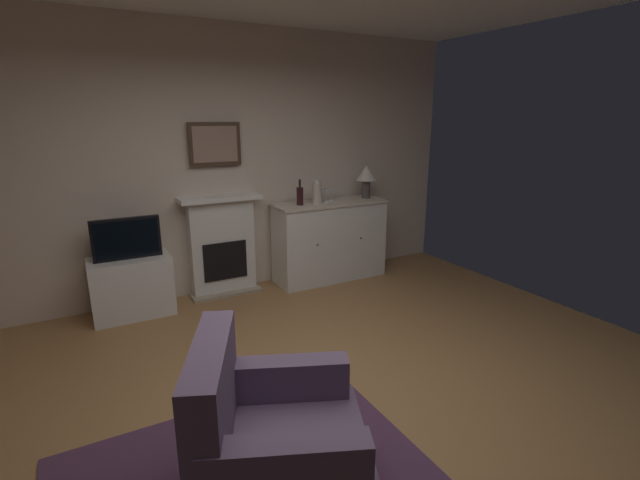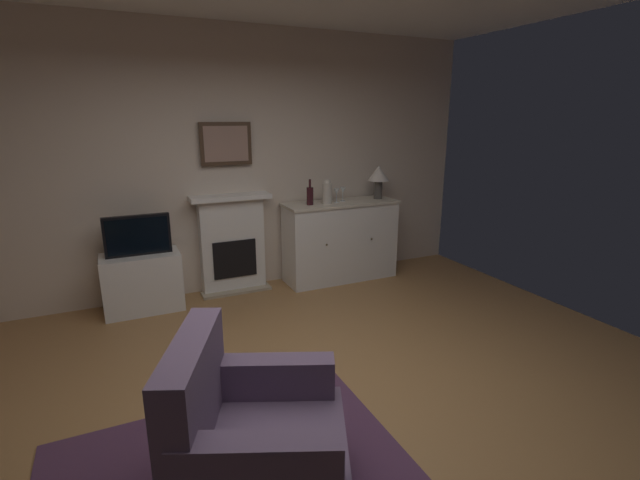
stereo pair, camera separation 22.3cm
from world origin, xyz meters
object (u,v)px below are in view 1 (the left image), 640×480
object	(u,v)px
fireplace_unit	(222,245)
vase_decorative	(317,192)
framed_picture	(215,144)
sideboard_cabinet	(330,240)
wine_glass_center	(332,191)
tv_set	(126,239)
tv_cabinet	(132,287)
table_lamp	(366,175)
wine_bottle	(300,196)
wine_glass_left	(326,192)
armchair	(271,443)

from	to	relation	value
fireplace_unit	vase_decorative	xyz separation A→B (m)	(1.07, -0.23, 0.54)
framed_picture	sideboard_cabinet	world-z (taller)	framed_picture
framed_picture	vase_decorative	distance (m)	1.23
framed_picture	wine_glass_center	distance (m)	1.44
framed_picture	wine_glass_center	size ratio (longest dim) A/B	3.33
fireplace_unit	wine_glass_center	xyz separation A→B (m)	(1.31, -0.14, 0.52)
tv_set	tv_cabinet	bearing A→B (deg)	90.00
fireplace_unit	tv_set	size ratio (longest dim) A/B	1.77
framed_picture	table_lamp	xyz separation A→B (m)	(1.78, -0.22, -0.41)
wine_bottle	wine_glass_center	xyz separation A→B (m)	(0.44, 0.05, 0.01)
framed_picture	fireplace_unit	bearing A→B (deg)	-90.00
wine_glass_center	table_lamp	bearing A→B (deg)	-4.18
fireplace_unit	vase_decorative	bearing A→B (deg)	-12.01
wine_glass_center	vase_decorative	world-z (taller)	vase_decorative
framed_picture	sideboard_cabinet	xyz separation A→B (m)	(1.27, -0.22, -1.16)
tv_set	vase_decorative	bearing A→B (deg)	-1.17
fireplace_unit	tv_set	world-z (taller)	fireplace_unit
table_lamp	vase_decorative	xyz separation A→B (m)	(-0.71, -0.05, -0.14)
sideboard_cabinet	vase_decorative	xyz separation A→B (m)	(-0.20, -0.05, 0.61)
sideboard_cabinet	tv_cabinet	xyz separation A→B (m)	(-2.24, 0.02, -0.18)
wine_glass_left	vase_decorative	size ratio (longest dim) A/B	0.59
table_lamp	wine_bottle	world-z (taller)	table_lamp
wine_bottle	vase_decorative	distance (m)	0.21
wine_glass_center	armchair	world-z (taller)	wine_glass_center
wine_bottle	wine_glass_left	distance (m)	0.33
sideboard_cabinet	tv_cabinet	distance (m)	2.25
framed_picture	wine_glass_left	xyz separation A→B (m)	(1.20, -0.24, -0.57)
fireplace_unit	table_lamp	bearing A→B (deg)	-5.70
fireplace_unit	framed_picture	world-z (taller)	framed_picture
wine_glass_left	tv_set	size ratio (longest dim) A/B	0.27
sideboard_cabinet	tv_cabinet	world-z (taller)	sideboard_cabinet
wine_glass_center	vase_decorative	distance (m)	0.26
sideboard_cabinet	vase_decorative	size ratio (longest dim) A/B	4.86
wine_glass_center	vase_decorative	size ratio (longest dim) A/B	0.59
vase_decorative	tv_set	distance (m)	2.06
table_lamp	wine_glass_left	distance (m)	0.60
sideboard_cabinet	tv_cabinet	size ratio (longest dim) A/B	1.82
fireplace_unit	tv_cabinet	distance (m)	1.02
wine_glass_left	vase_decorative	world-z (taller)	vase_decorative
wine_glass_center	sideboard_cabinet	bearing A→B (deg)	-141.83
wine_glass_left	tv_set	bearing A→B (deg)	179.70
vase_decorative	armchair	world-z (taller)	vase_decorative
wine_bottle	wine_glass_left	xyz separation A→B (m)	(0.33, -0.00, 0.01)
tv_cabinet	wine_glass_center	bearing A→B (deg)	0.47
sideboard_cabinet	armchair	xyz separation A→B (m)	(-1.93, -2.78, -0.09)
armchair	fireplace_unit	bearing A→B (deg)	77.41
sideboard_cabinet	wine_bottle	bearing A→B (deg)	-177.73
framed_picture	wine_bottle	world-z (taller)	framed_picture
wine_glass_center	armchair	size ratio (longest dim) A/B	0.16
tv_cabinet	wine_glass_left	bearing A→B (deg)	-0.91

